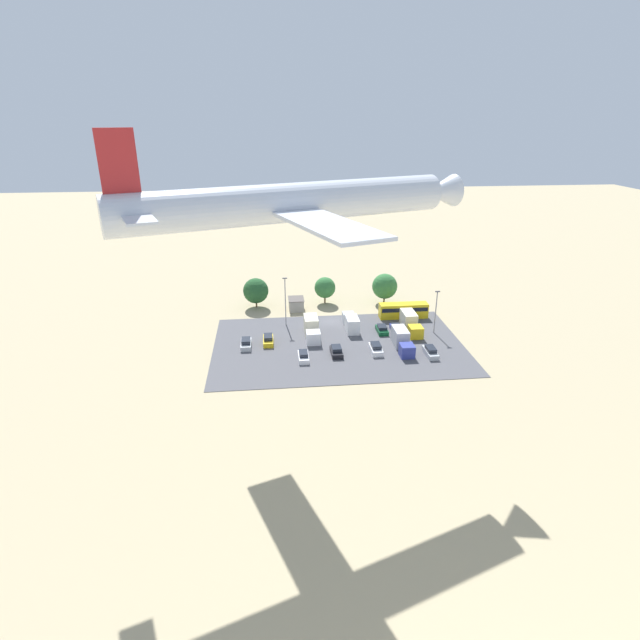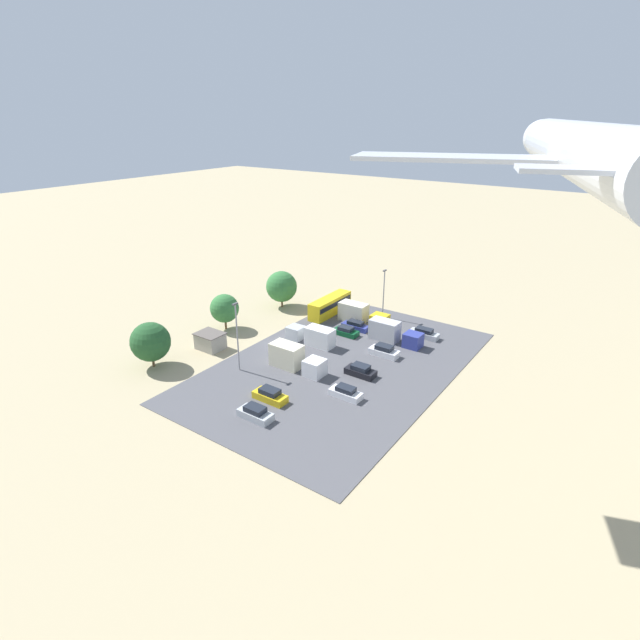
{
  "view_description": "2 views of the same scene",
  "coord_description": "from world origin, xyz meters",
  "px_view_note": "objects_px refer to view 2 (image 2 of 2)",
  "views": [
    {
      "loc": [
        12.02,
        94.26,
        39.52
      ],
      "look_at": [
        4.87,
        25.21,
        10.9
      ],
      "focal_mm": 28.0,
      "sensor_mm": 36.0,
      "label": 1
    },
    {
      "loc": [
        53.28,
        45.25,
        33.34
      ],
      "look_at": [
        3.12,
        10.15,
        7.76
      ],
      "focal_mm": 28.0,
      "sensor_mm": 36.0,
      "label": 2
    }
  ],
  "objects_px": {
    "parked_car_6": "(424,333)",
    "parked_truck_2": "(392,333)",
    "bus": "(330,305)",
    "parked_truck_0": "(313,336)",
    "parked_car_0": "(346,331)",
    "parked_car_3": "(346,393)",
    "airplane": "(579,150)",
    "parked_car_1": "(255,413)",
    "parked_car_5": "(355,326)",
    "parked_truck_1": "(294,359)",
    "shed_building": "(210,341)",
    "parked_car_7": "(270,395)",
    "parked_car_2": "(384,351)",
    "parked_car_4": "(361,371)",
    "parked_truck_3": "(361,314)"
  },
  "relations": [
    {
      "from": "parked_car_6",
      "to": "parked_truck_2",
      "type": "relative_size",
      "value": 0.56
    },
    {
      "from": "bus",
      "to": "parked_truck_0",
      "type": "height_order",
      "value": "bus"
    },
    {
      "from": "parked_car_0",
      "to": "parked_car_3",
      "type": "bearing_deg",
      "value": -147.82
    },
    {
      "from": "parked_car_6",
      "to": "airplane",
      "type": "distance_m",
      "value": 43.65
    },
    {
      "from": "parked_car_0",
      "to": "parked_car_3",
      "type": "relative_size",
      "value": 0.96
    },
    {
      "from": "parked_car_1",
      "to": "parked_car_5",
      "type": "height_order",
      "value": "parked_car_1"
    },
    {
      "from": "parked_truck_1",
      "to": "shed_building",
      "type": "bearing_deg",
      "value": -81.69
    },
    {
      "from": "parked_truck_2",
      "to": "airplane",
      "type": "xyz_separation_m",
      "value": [
        19.57,
        24.48,
        29.04
      ]
    },
    {
      "from": "parked_truck_1",
      "to": "parked_car_7",
      "type": "bearing_deg",
      "value": 17.2
    },
    {
      "from": "parked_car_0",
      "to": "parked_car_2",
      "type": "xyz_separation_m",
      "value": [
        3.01,
        8.57,
        0.1
      ]
    },
    {
      "from": "parked_car_5",
      "to": "airplane",
      "type": "bearing_deg",
      "value": 57.23
    },
    {
      "from": "shed_building",
      "to": "bus",
      "type": "distance_m",
      "value": 23.17
    },
    {
      "from": "parked_car_0",
      "to": "parked_truck_2",
      "type": "bearing_deg",
      "value": -74.23
    },
    {
      "from": "parked_car_4",
      "to": "airplane",
      "type": "bearing_deg",
      "value": -107.75
    },
    {
      "from": "shed_building",
      "to": "parked_car_5",
      "type": "relative_size",
      "value": 0.89
    },
    {
      "from": "bus",
      "to": "parked_truck_2",
      "type": "distance_m",
      "value": 15.05
    },
    {
      "from": "bus",
      "to": "shed_building",
      "type": "bearing_deg",
      "value": -107.72
    },
    {
      "from": "parked_car_2",
      "to": "parked_truck_1",
      "type": "xyz_separation_m",
      "value": [
        10.81,
        -8.33,
        0.85
      ]
    },
    {
      "from": "bus",
      "to": "parked_car_5",
      "type": "xyz_separation_m",
      "value": [
        3.26,
        7.29,
        -1.06
      ]
    },
    {
      "from": "parked_car_4",
      "to": "parked_truck_3",
      "type": "distance_m",
      "value": 18.63
    },
    {
      "from": "parked_car_2",
      "to": "parked_truck_0",
      "type": "bearing_deg",
      "value": 103.99
    },
    {
      "from": "parked_car_6",
      "to": "parked_car_3",
      "type": "bearing_deg",
      "value": 178.61
    },
    {
      "from": "parked_car_0",
      "to": "bus",
      "type": "bearing_deg",
      "value": 49.65
    },
    {
      "from": "shed_building",
      "to": "parked_car_3",
      "type": "xyz_separation_m",
      "value": [
        0.2,
        24.42,
        -0.59
      ]
    },
    {
      "from": "parked_car_2",
      "to": "parked_truck_1",
      "type": "height_order",
      "value": "parked_truck_1"
    },
    {
      "from": "parked_car_6",
      "to": "parked_car_1",
      "type": "bearing_deg",
      "value": 168.4
    },
    {
      "from": "bus",
      "to": "parked_car_3",
      "type": "bearing_deg",
      "value": -52.05
    },
    {
      "from": "bus",
      "to": "parked_car_7",
      "type": "height_order",
      "value": "bus"
    },
    {
      "from": "parked_car_3",
      "to": "parked_car_6",
      "type": "xyz_separation_m",
      "value": [
        -22.52,
        0.55,
        0.02
      ]
    },
    {
      "from": "parked_car_4",
      "to": "parked_car_1",
      "type": "bearing_deg",
      "value": 163.45
    },
    {
      "from": "parked_car_2",
      "to": "parked_car_4",
      "type": "bearing_deg",
      "value": -178.26
    },
    {
      "from": "parked_car_3",
      "to": "parked_car_6",
      "type": "height_order",
      "value": "parked_car_6"
    },
    {
      "from": "parked_truck_2",
      "to": "shed_building",
      "type": "bearing_deg",
      "value": -50.12
    },
    {
      "from": "parked_car_2",
      "to": "parked_truck_1",
      "type": "bearing_deg",
      "value": 142.37
    },
    {
      "from": "shed_building",
      "to": "parked_truck_2",
      "type": "height_order",
      "value": "parked_truck_2"
    },
    {
      "from": "parked_car_7",
      "to": "airplane",
      "type": "height_order",
      "value": "airplane"
    },
    {
      "from": "shed_building",
      "to": "parked_car_0",
      "type": "height_order",
      "value": "shed_building"
    },
    {
      "from": "parked_car_6",
      "to": "parked_car_4",
      "type": "bearing_deg",
      "value": 173.38
    },
    {
      "from": "parked_truck_2",
      "to": "parked_truck_3",
      "type": "bearing_deg",
      "value": -115.36
    },
    {
      "from": "parked_truck_2",
      "to": "parked_car_1",
      "type": "bearing_deg",
      "value": -6.58
    },
    {
      "from": "parked_car_7",
      "to": "parked_truck_2",
      "type": "xyz_separation_m",
      "value": [
        -24.23,
        4.46,
        0.79
      ]
    },
    {
      "from": "parked_car_6",
      "to": "parked_car_7",
      "type": "bearing_deg",
      "value": 164.56
    },
    {
      "from": "parked_car_3",
      "to": "parked_car_7",
      "type": "distance_m",
      "value": 9.5
    },
    {
      "from": "parked_truck_0",
      "to": "airplane",
      "type": "distance_m",
      "value": 46.42
    },
    {
      "from": "parked_car_2",
      "to": "parked_car_4",
      "type": "distance_m",
      "value": 7.15
    },
    {
      "from": "parked_car_3",
      "to": "parked_truck_1",
      "type": "bearing_deg",
      "value": 76.88
    },
    {
      "from": "parked_car_6",
      "to": "parked_car_7",
      "type": "distance_m",
      "value": 29.62
    },
    {
      "from": "bus",
      "to": "parked_car_2",
      "type": "xyz_separation_m",
      "value": [
        9.14,
        15.78,
        -0.97
      ]
    },
    {
      "from": "bus",
      "to": "parked_car_0",
      "type": "relative_size",
      "value": 2.48
    },
    {
      "from": "parked_truck_2",
      "to": "airplane",
      "type": "distance_m",
      "value": 42.72
    }
  ]
}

